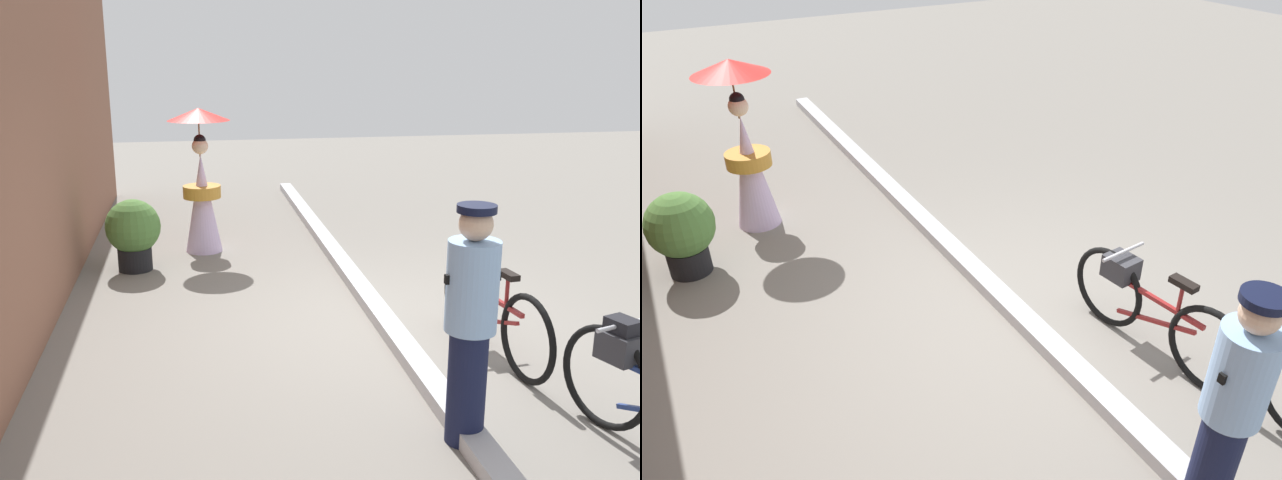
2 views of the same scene
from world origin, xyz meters
The scene contains 6 objects.
ground_plane centered at (0.00, 0.00, 0.00)m, with size 30.00×30.00×0.00m, color gray.
sidewalk_curb centered at (0.00, 0.00, 0.06)m, with size 14.00×0.20×0.12m, color #B2B2B7.
bicycle_far_side centered at (-0.85, -0.72, 0.42)m, with size 1.75×0.48×0.82m.
person_officer centered at (-2.18, 0.03, 0.88)m, with size 0.34×0.38×1.65m.
person_with_parasol centered at (2.95, 1.64, 0.94)m, with size 0.80×0.80×1.87m.
potted_plant_by_door centered at (2.25, 2.47, 0.48)m, with size 0.67×0.66×0.87m.
Camera 2 is at (-3.60, 2.53, 3.41)m, focal length 33.97 mm.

